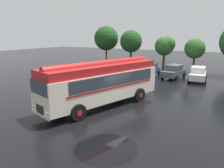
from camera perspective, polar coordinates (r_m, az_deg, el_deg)
ground_plane at (r=16.67m, az=-0.62°, el=-5.92°), size 120.00×120.00×0.00m
vintage_bus at (r=16.45m, az=-2.67°, el=0.66°), size 5.21×10.37×3.49m
car_near_left at (r=29.52m, az=4.66°, el=4.04°), size 2.24×4.34×1.66m
car_mid_left at (r=28.95m, az=9.75°, el=3.72°), size 1.99×4.21×1.66m
car_mid_right at (r=28.28m, az=15.85°, el=3.20°), size 2.38×4.39×1.66m
car_far_right at (r=27.40m, az=21.51°, el=2.49°), size 2.33×4.37×1.66m
tree_far_left at (r=37.29m, az=-1.47°, el=11.82°), size 4.03×4.03×6.71m
tree_left_of_centre at (r=34.36m, az=5.08°, el=10.91°), size 3.38×3.38×5.97m
tree_centre at (r=34.18m, az=13.80°, el=9.74°), size 3.06×2.87×5.09m
tree_right_of_centre at (r=33.01m, az=20.69°, el=8.74°), size 2.83×2.83×4.83m
puddle_patch at (r=10.98m, az=-1.51°, el=-16.43°), size 3.09×3.09×0.01m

